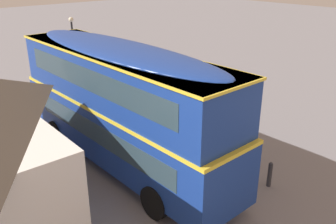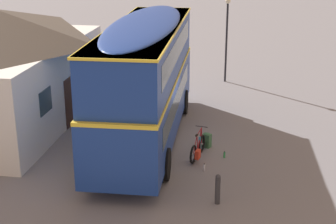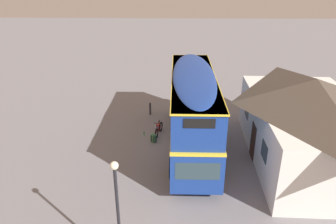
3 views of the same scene
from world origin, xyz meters
name	(u,v)px [view 2 (image 2 of 3)]	position (x,y,z in m)	size (l,w,h in m)	color
ground_plane	(158,147)	(0.00, 0.00, 0.00)	(120.00, 120.00, 0.00)	slate
double_decker_bus	(146,76)	(0.68, 0.56, 2.65)	(10.80, 2.66, 4.79)	black
touring_bicycle	(198,149)	(-0.85, -1.58, 0.37)	(1.69, 0.57, 1.06)	black
backpack_on_ground	(207,140)	(0.24, -1.86, 0.30)	(0.37, 0.39, 0.58)	#386642
water_bottle_clear_plastic	(204,167)	(-1.84, -1.88, 0.12)	(0.07, 0.07, 0.26)	silver
water_bottle_green_metal	(224,155)	(-0.67, -2.56, 0.12)	(0.07, 0.07, 0.25)	green
pub_building	(0,66)	(1.98, 6.98, 2.50)	(10.68, 6.60, 4.88)	silver
street_lamp	(227,31)	(9.68, -2.38, 2.82)	(0.28, 0.28, 4.56)	black
kerb_bollard	(218,189)	(-4.07, -2.41, 0.50)	(0.16, 0.16, 0.97)	#333338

